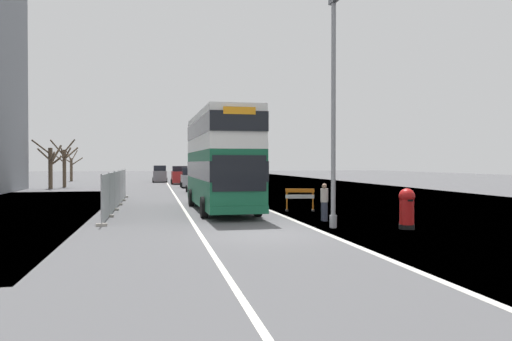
{
  "coord_description": "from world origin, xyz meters",
  "views": [
    {
      "loc": [
        -3.78,
        -17.54,
        2.58
      ],
      "look_at": [
        1.03,
        6.1,
        2.2
      ],
      "focal_mm": 35.27,
      "sensor_mm": 36.0,
      "label": 1
    }
  ],
  "objects_px": {
    "double_decker_bus": "(220,159)",
    "roadworks_barrier": "(300,197)",
    "car_oncoming_near": "(198,181)",
    "car_far_side": "(160,174)",
    "pedestrian_at_kerb": "(324,202)",
    "red_pillar_postbox": "(407,207)",
    "lamppost_foreground": "(333,119)",
    "car_receding_mid": "(191,178)",
    "car_receding_far": "(180,175)"
  },
  "relations": [
    {
      "from": "car_receding_mid",
      "to": "roadworks_barrier",
      "type": "bearing_deg",
      "value": -81.72
    },
    {
      "from": "car_receding_mid",
      "to": "car_receding_far",
      "type": "bearing_deg",
      "value": 94.4
    },
    {
      "from": "roadworks_barrier",
      "to": "car_far_side",
      "type": "bearing_deg",
      "value": 99.21
    },
    {
      "from": "red_pillar_postbox",
      "to": "roadworks_barrier",
      "type": "bearing_deg",
      "value": 104.63
    },
    {
      "from": "roadworks_barrier",
      "to": "car_receding_mid",
      "type": "xyz_separation_m",
      "value": [
        -3.88,
        26.66,
        0.21
      ]
    },
    {
      "from": "car_oncoming_near",
      "to": "car_far_side",
      "type": "relative_size",
      "value": 0.93
    },
    {
      "from": "roadworks_barrier",
      "to": "car_oncoming_near",
      "type": "xyz_separation_m",
      "value": [
        -3.87,
        17.44,
        0.26
      ]
    },
    {
      "from": "car_oncoming_near",
      "to": "car_receding_mid",
      "type": "bearing_deg",
      "value": 90.08
    },
    {
      "from": "lamppost_foreground",
      "to": "car_oncoming_near",
      "type": "relative_size",
      "value": 2.16
    },
    {
      "from": "car_oncoming_near",
      "to": "pedestrian_at_kerb",
      "type": "xyz_separation_m",
      "value": [
        3.65,
        -21.95,
        -0.17
      ]
    },
    {
      "from": "double_decker_bus",
      "to": "pedestrian_at_kerb",
      "type": "bearing_deg",
      "value": -55.97
    },
    {
      "from": "pedestrian_at_kerb",
      "to": "car_far_side",
      "type": "bearing_deg",
      "value": 98.07
    },
    {
      "from": "roadworks_barrier",
      "to": "car_receding_far",
      "type": "relative_size",
      "value": 0.4
    },
    {
      "from": "lamppost_foreground",
      "to": "car_oncoming_near",
      "type": "distance_m",
      "value": 24.68
    },
    {
      "from": "red_pillar_postbox",
      "to": "car_receding_far",
      "type": "distance_m",
      "value": 43.71
    },
    {
      "from": "car_far_side",
      "to": "lamppost_foreground",
      "type": "bearing_deg",
      "value": -82.8
    },
    {
      "from": "car_receding_mid",
      "to": "car_far_side",
      "type": "bearing_deg",
      "value": 100.78
    },
    {
      "from": "roadworks_barrier",
      "to": "car_receding_far",
      "type": "xyz_separation_m",
      "value": [
        -4.56,
        35.48,
        0.28
      ]
    },
    {
      "from": "red_pillar_postbox",
      "to": "double_decker_bus",
      "type": "bearing_deg",
      "value": 124.33
    },
    {
      "from": "lamppost_foreground",
      "to": "red_pillar_postbox",
      "type": "bearing_deg",
      "value": -18.93
    },
    {
      "from": "double_decker_bus",
      "to": "car_far_side",
      "type": "distance_m",
      "value": 41.12
    },
    {
      "from": "car_oncoming_near",
      "to": "car_receding_far",
      "type": "distance_m",
      "value": 18.06
    },
    {
      "from": "lamppost_foreground",
      "to": "car_far_side",
      "type": "distance_m",
      "value": 49.51
    },
    {
      "from": "double_decker_bus",
      "to": "lamppost_foreground",
      "type": "bearing_deg",
      "value": -66.83
    },
    {
      "from": "lamppost_foreground",
      "to": "double_decker_bus",
      "type": "bearing_deg",
      "value": 113.17
    },
    {
      "from": "roadworks_barrier",
      "to": "car_receding_mid",
      "type": "bearing_deg",
      "value": 98.28
    },
    {
      "from": "roadworks_barrier",
      "to": "car_oncoming_near",
      "type": "height_order",
      "value": "car_oncoming_near"
    },
    {
      "from": "red_pillar_postbox",
      "to": "car_receding_mid",
      "type": "xyz_separation_m",
      "value": [
        -5.9,
        34.39,
        0.09
      ]
    },
    {
      "from": "car_far_side",
      "to": "double_decker_bus",
      "type": "bearing_deg",
      "value": -86.16
    },
    {
      "from": "roadworks_barrier",
      "to": "double_decker_bus",
      "type": "bearing_deg",
      "value": 163.51
    },
    {
      "from": "car_oncoming_near",
      "to": "car_far_side",
      "type": "bearing_deg",
      "value": 96.85
    },
    {
      "from": "car_oncoming_near",
      "to": "roadworks_barrier",
      "type": "bearing_deg",
      "value": -77.5
    },
    {
      "from": "car_receding_far",
      "to": "car_far_side",
      "type": "distance_m",
      "value": 7.1
    },
    {
      "from": "double_decker_bus",
      "to": "car_receding_mid",
      "type": "distance_m",
      "value": 25.52
    },
    {
      "from": "red_pillar_postbox",
      "to": "car_receding_mid",
      "type": "height_order",
      "value": "car_receding_mid"
    },
    {
      "from": "red_pillar_postbox",
      "to": "pedestrian_at_kerb",
      "type": "height_order",
      "value": "pedestrian_at_kerb"
    },
    {
      "from": "roadworks_barrier",
      "to": "car_receding_far",
      "type": "bearing_deg",
      "value": 97.32
    },
    {
      "from": "lamppost_foreground",
      "to": "car_receding_mid",
      "type": "relative_size",
      "value": 2.36
    },
    {
      "from": "roadworks_barrier",
      "to": "pedestrian_at_kerb",
      "type": "height_order",
      "value": "pedestrian_at_kerb"
    },
    {
      "from": "car_receding_far",
      "to": "roadworks_barrier",
      "type": "bearing_deg",
      "value": -82.68
    },
    {
      "from": "car_oncoming_near",
      "to": "car_far_side",
      "type": "height_order",
      "value": "car_far_side"
    },
    {
      "from": "double_decker_bus",
      "to": "lamppost_foreground",
      "type": "xyz_separation_m",
      "value": [
        3.43,
        -8.02,
        1.54
      ]
    },
    {
      "from": "car_oncoming_near",
      "to": "car_receding_mid",
      "type": "height_order",
      "value": "car_oncoming_near"
    },
    {
      "from": "car_far_side",
      "to": "car_receding_mid",
      "type": "bearing_deg",
      "value": -79.22
    },
    {
      "from": "double_decker_bus",
      "to": "roadworks_barrier",
      "type": "bearing_deg",
      "value": -16.49
    },
    {
      "from": "double_decker_bus",
      "to": "pedestrian_at_kerb",
      "type": "xyz_separation_m",
      "value": [
        3.87,
        -5.73,
        -1.92
      ]
    },
    {
      "from": "car_receding_far",
      "to": "pedestrian_at_kerb",
      "type": "bearing_deg",
      "value": -83.81
    },
    {
      "from": "double_decker_bus",
      "to": "roadworks_barrier",
      "type": "relative_size",
      "value": 7.13
    },
    {
      "from": "car_far_side",
      "to": "pedestrian_at_kerb",
      "type": "relative_size",
      "value": 2.72
    },
    {
      "from": "car_receding_far",
      "to": "car_far_side",
      "type": "bearing_deg",
      "value": 108.75
    }
  ]
}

